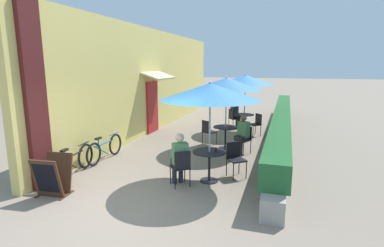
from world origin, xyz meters
name	(u,v)px	position (x,y,z in m)	size (l,w,h in m)	color
ground_plane	(121,214)	(0.00, 0.00, 0.00)	(120.00, 120.00, 0.00)	gray
cafe_facade_wall	(154,81)	(-2.54, 7.19, 2.09)	(0.98, 14.65, 4.20)	#E0CC6B
planter_hedge	(281,124)	(2.75, 7.23, 0.54)	(0.60, 13.65, 1.01)	gray
patio_table_near	(209,159)	(1.20, 2.07, 0.55)	(0.81, 0.81, 0.75)	black
patio_umbrella_near	(210,92)	(1.20, 2.07, 2.17)	(2.33, 2.33, 2.41)	#B7B7BC
cafe_chair_near_left	(181,165)	(0.66, 1.55, 0.52)	(0.56, 0.56, 0.87)	black
seated_patron_near_left	(179,157)	(0.59, 1.64, 0.69)	(0.50, 0.51, 1.25)	#23232D
cafe_chair_near_right	(235,156)	(1.73, 2.60, 0.52)	(0.56, 0.56, 0.87)	black
coffee_cup_near	(215,150)	(1.34, 2.09, 0.79)	(0.07, 0.07, 0.09)	#232328
patio_table_mid	(225,132)	(1.00, 5.02, 0.55)	(0.81, 0.81, 0.75)	black
patio_umbrella_mid	(226,84)	(1.00, 5.02, 2.17)	(2.33, 2.33, 2.41)	#B7B7BC
cafe_chair_mid_left	(244,137)	(1.67, 4.70, 0.52)	(0.55, 0.55, 0.87)	black
seated_patron_mid_left	(242,132)	(1.62, 4.61, 0.69)	(0.48, 0.51, 1.25)	#23232D
cafe_chair_mid_right	(208,130)	(0.32, 5.33, 0.52)	(0.55, 0.55, 0.87)	black
coffee_cup_mid	(229,126)	(1.15, 4.92, 0.79)	(0.07, 0.07, 0.09)	#B73D3D
patio_table_far	(244,119)	(1.24, 7.75, 0.55)	(0.81, 0.81, 0.75)	black
patio_umbrella_far	(245,80)	(1.24, 7.75, 2.17)	(2.33, 2.33, 2.41)	#B7B7BC
cafe_chair_far_left	(233,117)	(0.69, 8.26, 0.52)	(0.56, 0.56, 0.87)	black
seated_patron_far_left	(235,113)	(0.78, 8.33, 0.69)	(0.51, 0.50, 1.25)	#23232D
cafe_chair_far_right	(256,123)	(1.79, 7.24, 0.52)	(0.56, 0.56, 0.87)	black
bicycle_leaning	(73,162)	(-2.20, 1.41, 0.36)	(0.20, 1.79, 0.77)	black
bicycle_second	(105,149)	(-2.14, 2.74, 0.35)	(0.10, 1.78, 0.75)	black
menu_board	(53,176)	(-1.82, 0.31, 0.43)	(0.69, 0.69, 0.88)	#422819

